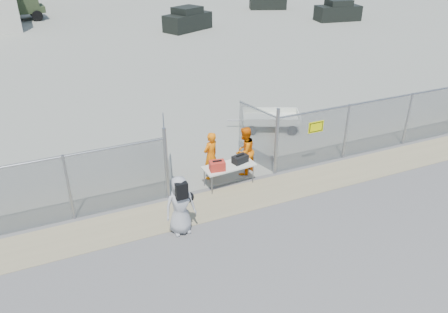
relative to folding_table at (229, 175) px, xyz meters
name	(u,v)px	position (x,y,z in m)	size (l,w,h in m)	color
ground	(250,215)	(-0.15, -1.93, -0.38)	(160.00, 160.00, 0.00)	#4E4C4C
tarmac_inside	(78,8)	(-0.15, 40.07, -0.37)	(160.00, 80.00, 0.01)	gray
dirt_strip	(236,199)	(-0.15, -0.93, -0.37)	(44.00, 1.60, 0.01)	#998B64
chain_link_fence	(224,156)	(-0.15, 0.07, 0.72)	(40.00, 0.20, 2.20)	gray
folding_table	(229,175)	(0.00, 0.00, 0.00)	(1.78, 0.74, 0.76)	silver
orange_bag	(217,166)	(-0.48, -0.13, 0.54)	(0.51, 0.34, 0.32)	red
black_duffel	(240,159)	(0.44, 0.04, 0.51)	(0.54, 0.31, 0.26)	black
security_worker_left	(211,156)	(-0.39, 0.67, 0.50)	(0.64, 0.42, 1.76)	orange
security_worker_right	(244,151)	(0.83, 0.52, 0.52)	(0.87, 0.68, 1.79)	orange
visitor	(180,205)	(-2.34, -1.83, 0.54)	(0.89, 0.58, 1.83)	#A4A4A4
utility_trailer	(271,120)	(3.62, 3.59, 0.01)	(3.18, 1.64, 0.77)	silver
military_truck	(7,5)	(-6.91, 34.92, 1.12)	(6.28, 2.32, 2.99)	#2F3C21
parked_vehicle_near	(188,19)	(7.07, 24.47, 0.57)	(4.19, 1.90, 1.90)	black
parked_vehicle_mid	(268,1)	(18.52, 31.28, 0.49)	(3.83, 1.73, 1.73)	black
parked_vehicle_far	(338,10)	(21.44, 22.95, 0.55)	(4.10, 1.86, 1.86)	black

